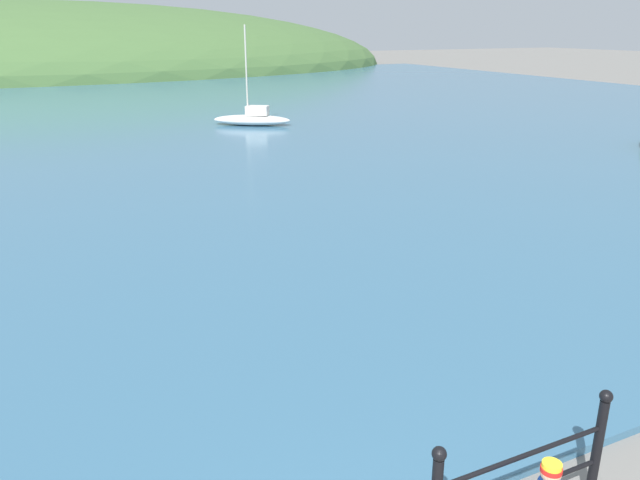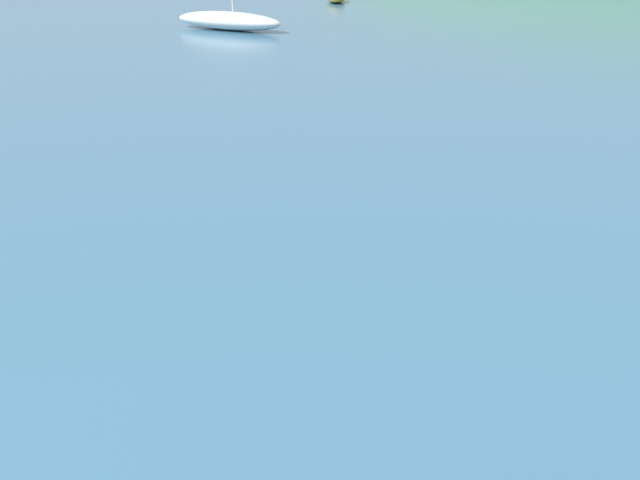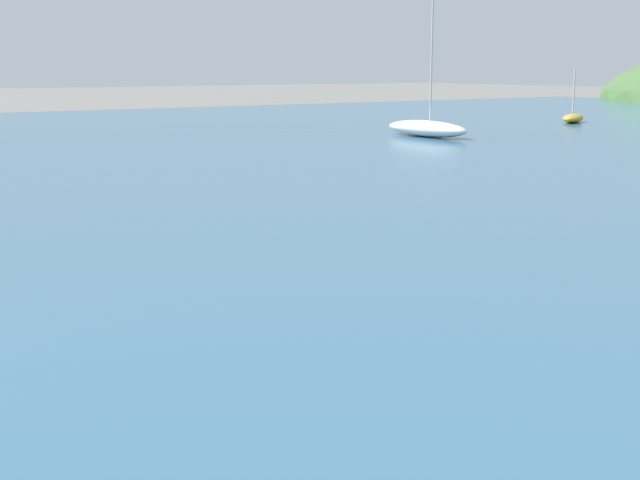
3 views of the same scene
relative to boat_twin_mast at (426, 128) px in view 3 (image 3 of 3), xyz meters
name	(u,v)px [view 3 (image 3 of 3)]	position (x,y,z in m)	size (l,w,h in m)	color
boat_twin_mast	(426,128)	(0.00, 0.00, 0.00)	(4.16, 1.39, 5.10)	silver
boat_nearest_quay	(573,118)	(-2.29, 10.95, -0.10)	(1.98, 2.61, 2.41)	gold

